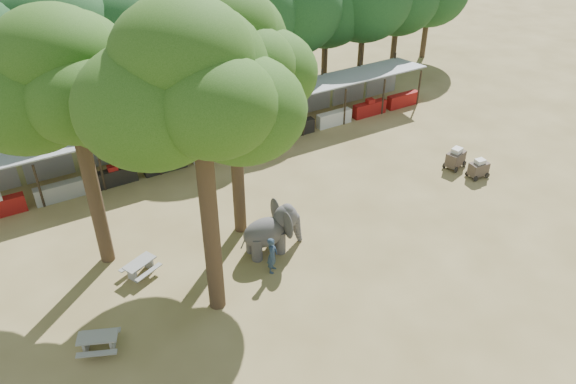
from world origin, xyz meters
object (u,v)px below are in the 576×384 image
yard_tree_back (226,53)px  cart_front (479,168)px  cart_back (456,158)px  yard_tree_left (64,82)px  handler (272,255)px  picnic_table_far (140,266)px  elephant (272,230)px  yard_tree_center (191,87)px  picnic_table_near (98,341)px

yard_tree_back → cart_front: bearing=-10.4°
yard_tree_back → cart_back: bearing=-4.7°
yard_tree_left → cart_back: 20.53m
cart_front → handler: bearing=-170.9°
yard_tree_back → picnic_table_far: yard_tree_back is taller
picnic_table_far → cart_back: bearing=-24.7°
handler → cart_front: bearing=-40.9°
yard_tree_back → elephant: bearing=-72.6°
yard_tree_back → cart_front: 15.72m
yard_tree_back → cart_back: 15.24m
yard_tree_back → cart_front: yard_tree_back is taller
yard_tree_center → picnic_table_near: size_ratio=6.70×
handler → picnic_table_near: 7.55m
elephant → cart_front: (12.59, -0.16, -0.58)m
elephant → cart_back: size_ratio=2.09×
elephant → handler: bearing=-116.1°
yard_tree_center → cart_back: (15.96, 2.95, -8.62)m
yard_tree_center → handler: bearing=8.9°
cart_back → elephant: bearing=169.9°
yard_tree_back → cart_back: size_ratio=8.14×
elephant → picnic_table_near: elephant is taller
elephant → yard_tree_left: bearing=157.5°
yard_tree_back → picnic_table_near: 11.79m
picnic_table_near → cart_front: cart_front is taller
picnic_table_far → cart_back: cart_back is taller
picnic_table_near → yard_tree_back: bearing=51.9°
handler → cart_front: handler is taller
cart_front → cart_back: size_ratio=0.83×
picnic_table_near → cart_back: cart_back is taller
handler → picnic_table_far: handler is taller
yard_tree_left → elephant: 10.30m
yard_tree_left → picnic_table_near: bearing=-106.3°
yard_tree_back → elephant: (0.71, -2.27, -7.43)m
cart_back → picnic_table_near: bearing=172.9°
yard_tree_center → picnic_table_near: 9.84m
cart_back → cart_front: bearing=-91.7°
yard_tree_left → yard_tree_center: size_ratio=0.92×
handler → picnic_table_far: size_ratio=0.98×
yard_tree_left → cart_back: bearing=-6.2°
yard_tree_center → yard_tree_back: (3.00, 4.00, -0.67)m
picnic_table_far → cart_front: cart_front is taller
elephant → handler: (-0.71, -1.26, -0.25)m
handler → cart_front: 13.35m
yard_tree_left → handler: size_ratio=6.43×
cart_back → yard_tree_center: bearing=174.7°
yard_tree_center → elephant: (3.71, 1.73, -8.10)m
elephant → cart_front: bearing=2.8°
picnic_table_far → handler: bearing=-52.2°
yard_tree_left → elephant: size_ratio=3.79×
cart_back → yard_tree_left: bearing=158.1°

